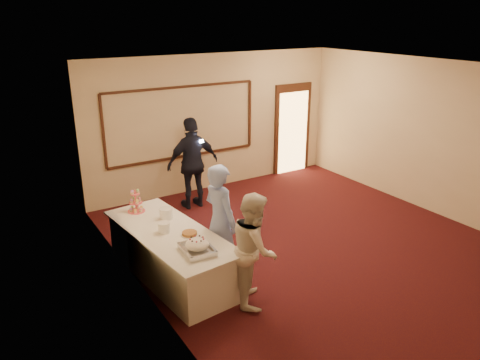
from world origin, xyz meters
name	(u,v)px	position (x,y,z in m)	size (l,w,h in m)	color
floor	(314,245)	(0.00, 0.00, 0.00)	(7.00, 7.00, 0.00)	black
room_walls	(320,132)	(0.00, 0.00, 2.03)	(6.04, 7.04, 3.02)	beige
wall_molding	(183,122)	(-0.80, 3.47, 1.60)	(3.45, 0.04, 1.55)	#361B10
doorway	(292,129)	(2.15, 3.45, 1.08)	(1.05, 0.07, 2.20)	#361B10
buffet_table	(171,254)	(-2.51, 0.36, 0.39)	(1.24, 2.63, 0.77)	white
pavlova_tray	(197,246)	(-2.44, -0.43, 0.86)	(0.41, 0.57, 0.20)	silver
cupcake_stand	(136,203)	(-2.67, 1.31, 0.92)	(0.28, 0.28, 0.41)	#E85662
plate_stack_a	(164,227)	(-2.58, 0.37, 0.85)	(0.18, 0.18, 0.15)	white
plate_stack_b	(166,213)	(-2.37, 0.80, 0.86)	(0.21, 0.21, 0.17)	white
tart	(190,234)	(-2.31, 0.08, 0.79)	(0.25, 0.25, 0.05)	white
man	(220,221)	(-1.80, 0.07, 0.88)	(0.64, 0.42, 1.77)	#879FE6
woman	(254,248)	(-1.76, -0.79, 0.80)	(0.77, 0.60, 1.59)	white
guest	(193,163)	(-0.98, 2.66, 0.94)	(1.10, 0.46, 1.88)	black
camera_flash	(201,141)	(-0.87, 2.47, 1.42)	(0.07, 0.04, 0.05)	white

